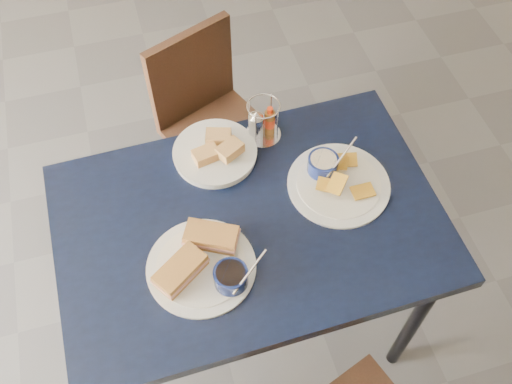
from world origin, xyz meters
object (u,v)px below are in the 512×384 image
object	(u,v)px
dining_table	(250,234)
plantain_plate	(334,177)
bread_basket	(216,152)
condiment_caddy	(262,123)
sandwich_plate	(204,262)
chair_far	(213,109)

from	to	relation	value
dining_table	plantain_plate	world-z (taller)	plantain_plate
plantain_plate	bread_basket	distance (m)	0.36
dining_table	condiment_caddy	size ratio (longest dim) A/B	8.00
sandwich_plate	plantain_plate	world-z (taller)	same
dining_table	condiment_caddy	distance (m)	0.34
chair_far	bread_basket	xyz separation A→B (m)	(-0.09, -0.47, 0.33)
plantain_plate	bread_basket	size ratio (longest dim) A/B	1.20
dining_table	condiment_caddy	xyz separation A→B (m)	(0.12, 0.29, 0.13)
dining_table	condiment_caddy	bearing A→B (deg)	67.49
sandwich_plate	condiment_caddy	size ratio (longest dim) A/B	2.28
chair_far	plantain_plate	bearing A→B (deg)	-71.20
dining_table	sandwich_plate	bearing A→B (deg)	-145.12
condiment_caddy	bread_basket	bearing A→B (deg)	-165.39
condiment_caddy	sandwich_plate	bearing A→B (deg)	-124.66
chair_far	condiment_caddy	bearing A→B (deg)	-80.86
dining_table	plantain_plate	distance (m)	0.29
sandwich_plate	bread_basket	size ratio (longest dim) A/B	1.25
chair_far	plantain_plate	distance (m)	0.76
dining_table	chair_far	size ratio (longest dim) A/B	1.42
dining_table	sandwich_plate	world-z (taller)	sandwich_plate
bread_basket	condiment_caddy	world-z (taller)	condiment_caddy
bread_basket	condiment_caddy	distance (m)	0.16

